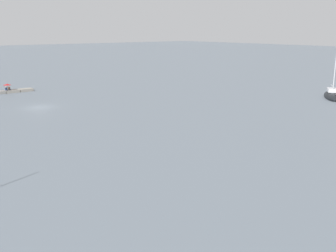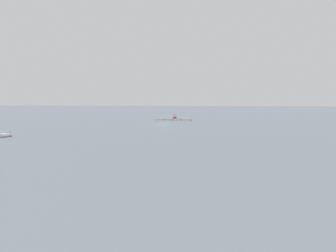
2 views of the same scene
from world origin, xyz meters
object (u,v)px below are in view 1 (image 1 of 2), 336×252
Objects in this scene: person_seated_brown_left at (9,89)px; sailboat_black_near at (332,96)px; umbrella_open_red at (7,84)px; person_seated_blue_right at (6,89)px.

person_seated_brown_left is 60.69m from sailboat_black_near.
person_seated_blue_right is at bearing -1.98° from umbrella_open_red.
person_seated_blue_right is at bearing 9.56° from sailboat_black_near.
person_seated_blue_right is (0.56, -0.07, 0.00)m from person_seated_brown_left.
sailboat_black_near is (-43.82, 42.36, -1.26)m from umbrella_open_red.
umbrella_open_red is at bearing 9.39° from sailboat_black_near.
person_seated_brown_left is 0.07× the size of sailboat_black_near.
person_seated_brown_left is 1.00× the size of person_seated_blue_right.
umbrella_open_red reaches higher than person_seated_blue_right.
sailboat_black_near reaches higher than person_seated_brown_left.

